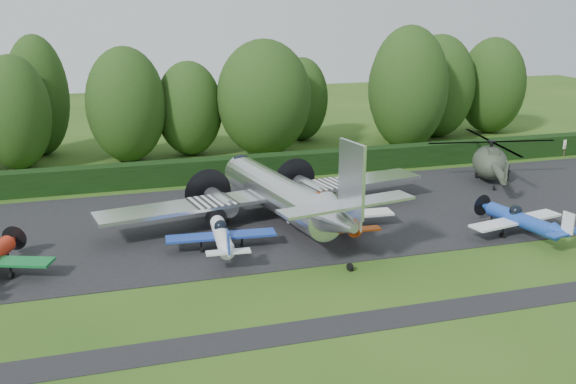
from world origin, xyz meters
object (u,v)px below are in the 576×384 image
object	(u,v)px
sign_board	(551,145)
light_plane_blue	(522,220)
transport_plane	(279,194)
light_plane_orange	(341,215)
helicopter	(491,160)
light_plane_white	(222,236)

from	to	relation	value
sign_board	light_plane_blue	bearing A→B (deg)	-145.07
transport_plane	light_plane_orange	distance (m)	4.55
light_plane_orange	helicopter	world-z (taller)	helicopter
transport_plane	light_plane_blue	bearing A→B (deg)	-13.99
light_plane_orange	light_plane_blue	world-z (taller)	light_plane_orange
sign_board	light_plane_white	bearing A→B (deg)	-169.63
transport_plane	light_plane_blue	distance (m)	16.22
transport_plane	helicopter	bearing A→B (deg)	25.90
transport_plane	sign_board	bearing A→B (deg)	31.30
light_plane_white	helicopter	xyz separation A→B (m)	(25.06, 9.44, 0.82)
light_plane_white	sign_board	world-z (taller)	light_plane_white
transport_plane	light_plane_orange	xyz separation A→B (m)	(3.58, -2.62, -1.00)
helicopter	sign_board	bearing A→B (deg)	4.84
transport_plane	light_plane_orange	world-z (taller)	transport_plane
light_plane_blue	light_plane_white	bearing A→B (deg)	-176.88
helicopter	transport_plane	bearing A→B (deg)	170.49
light_plane_orange	helicopter	xyz separation A→B (m)	(16.67, 8.06, 0.72)
light_plane_blue	transport_plane	bearing A→B (deg)	166.43
helicopter	light_plane_orange	bearing A→B (deg)	-178.75
light_plane_white	light_plane_orange	bearing A→B (deg)	5.21
light_plane_blue	light_plane_orange	bearing A→B (deg)	170.64
light_plane_orange	sign_board	distance (m)	31.19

